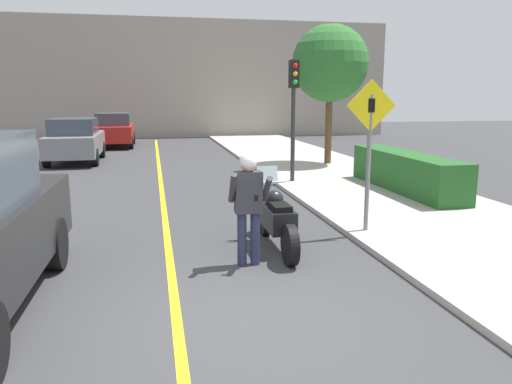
# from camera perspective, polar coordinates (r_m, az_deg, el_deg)

# --- Properties ---
(ground_plane) EXTENTS (80.00, 80.00, 0.00)m
(ground_plane) POSITION_cam_1_polar(r_m,az_deg,el_deg) (5.91, -3.02, -14.24)
(ground_plane) COLOR #38383A
(sidewalk_curb) EXTENTS (4.40, 44.00, 0.10)m
(sidewalk_curb) POSITION_cam_1_polar(r_m,az_deg,el_deg) (11.12, 18.83, -2.45)
(sidewalk_curb) COLOR #ADA89E
(sidewalk_curb) RESTS_ON ground
(road_center_line) EXTENTS (0.12, 36.00, 0.01)m
(road_center_line) POSITION_cam_1_polar(r_m,az_deg,el_deg) (11.57, -10.51, -1.77)
(road_center_line) COLOR yellow
(road_center_line) RESTS_ON ground
(building_backdrop) EXTENTS (28.00, 1.20, 7.01)m
(building_backdrop) POSITION_cam_1_polar(r_m,az_deg,el_deg) (31.32, -10.53, 12.59)
(building_backdrop) COLOR gray
(building_backdrop) RESTS_ON ground
(motorcycle) EXTENTS (0.62, 2.34, 1.30)m
(motorcycle) POSITION_cam_1_polar(r_m,az_deg,el_deg) (8.28, 2.33, -3.09)
(motorcycle) COLOR black
(motorcycle) RESTS_ON ground
(person_biker) EXTENTS (0.59, 0.47, 1.71)m
(person_biker) POSITION_cam_1_polar(r_m,az_deg,el_deg) (7.34, -0.86, -0.59)
(person_biker) COLOR #282D4C
(person_biker) RESTS_ON ground
(crossing_sign) EXTENTS (0.91, 0.08, 2.70)m
(crossing_sign) POSITION_cam_1_polar(r_m,az_deg,el_deg) (9.08, 12.84, 5.69)
(crossing_sign) COLOR slate
(crossing_sign) RESTS_ON sidewalk_curb
(traffic_light) EXTENTS (0.26, 0.30, 3.38)m
(traffic_light) POSITION_cam_1_polar(r_m,az_deg,el_deg) (14.20, 4.32, 10.73)
(traffic_light) COLOR #2D2D30
(traffic_light) RESTS_ON sidewalk_curb
(hedge_row) EXTENTS (0.90, 4.65, 0.96)m
(hedge_row) POSITION_cam_1_polar(r_m,az_deg,el_deg) (13.50, 16.69, 2.25)
(hedge_row) COLOR #235623
(hedge_row) RESTS_ON sidewalk_curb
(street_tree) EXTENTS (2.69, 2.69, 4.87)m
(street_tree) POSITION_cam_1_polar(r_m,az_deg,el_deg) (18.23, 8.48, 14.29)
(street_tree) COLOR brown
(street_tree) RESTS_ON sidewalk_curb
(parked_car_grey) EXTENTS (1.88, 4.20, 1.68)m
(parked_car_grey) POSITION_cam_1_polar(r_m,az_deg,el_deg) (20.29, -19.96, 5.61)
(parked_car_grey) COLOR black
(parked_car_grey) RESTS_ON ground
(parked_car_red) EXTENTS (1.88, 4.20, 1.68)m
(parked_car_red) POSITION_cam_1_polar(r_m,az_deg,el_deg) (25.99, -15.89, 6.88)
(parked_car_red) COLOR black
(parked_car_red) RESTS_ON ground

